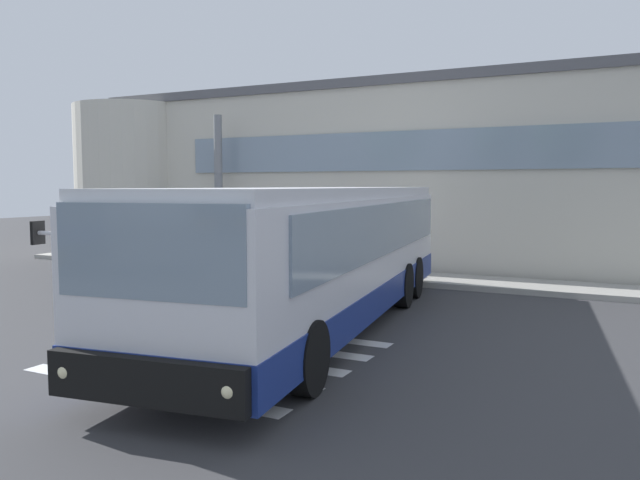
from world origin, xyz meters
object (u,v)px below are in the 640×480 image
object	(u,v)px
entry_support_column	(219,188)
passenger_near_column	(232,234)
bus_main_foreground	(318,259)
passenger_by_doorway	(261,237)
safety_bollard_yellow	(300,264)

from	to	relation	value
entry_support_column	passenger_near_column	bearing A→B (deg)	-25.23
bus_main_foreground	passenger_near_column	xyz separation A→B (m)	(-6.59, 6.66, -0.22)
passenger_near_column	bus_main_foreground	bearing A→B (deg)	-45.30
passenger_by_doorway	entry_support_column	bearing A→B (deg)	165.52
entry_support_column	passenger_near_column	size ratio (longest dim) A/B	2.98
bus_main_foreground	passenger_by_doorway	distance (m)	8.44
bus_main_foreground	safety_bollard_yellow	world-z (taller)	bus_main_foreground
bus_main_foreground	safety_bollard_yellow	xyz separation A→B (m)	(-3.22, 5.23, -0.89)
entry_support_column	passenger_by_doorway	world-z (taller)	entry_support_column
passenger_by_doorway	safety_bollard_yellow	bearing A→B (deg)	-30.78
passenger_near_column	entry_support_column	bearing A→B (deg)	154.77
bus_main_foreground	safety_bollard_yellow	bearing A→B (deg)	121.61
entry_support_column	passenger_by_doorway	bearing A→B (deg)	-14.48
passenger_by_doorway	safety_bollard_yellow	size ratio (longest dim) A/B	1.86
passenger_near_column	safety_bollard_yellow	world-z (taller)	passenger_near_column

